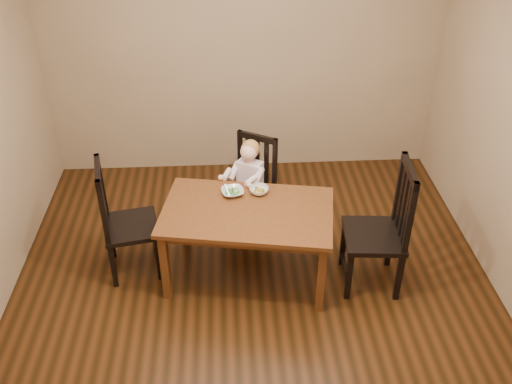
{
  "coord_description": "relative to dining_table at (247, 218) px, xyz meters",
  "views": [
    {
      "loc": [
        -0.18,
        -3.48,
        3.32
      ],
      "look_at": [
        0.03,
        0.25,
        0.8
      ],
      "focal_mm": 40.0,
      "sensor_mm": 36.0,
      "label": 1
    }
  ],
  "objects": [
    {
      "name": "chair_right",
      "position": [
        1.06,
        -0.14,
        -0.06
      ],
      "size": [
        0.5,
        0.52,
        1.13
      ],
      "rotation": [
        0.0,
        0.0,
        1.49
      ],
      "color": "black",
      "rests_on": "room"
    },
    {
      "name": "chair_left",
      "position": [
        -1.01,
        0.14,
        -0.1
      ],
      "size": [
        0.51,
        0.52,
        1.05
      ],
      "rotation": [
        0.0,
        0.0,
        -1.38
      ],
      "color": "black",
      "rests_on": "room"
    },
    {
      "name": "chair_child",
      "position": [
        0.07,
        0.66,
        -0.15
      ],
      "size": [
        0.54,
        0.53,
        0.94
      ],
      "rotation": [
        0.0,
        0.0,
        2.63
      ],
      "color": "black",
      "rests_on": "room"
    },
    {
      "name": "toddler",
      "position": [
        0.04,
        0.62,
        -0.02
      ],
      "size": [
        0.43,
        0.45,
        0.49
      ],
      "primitive_type": null,
      "rotation": [
        0.0,
        0.0,
        2.63
      ],
      "color": "silver",
      "rests_on": "chair_child"
    },
    {
      "name": "dining_table",
      "position": [
        0.0,
        0.0,
        0.0
      ],
      "size": [
        1.47,
        1.03,
        0.67
      ],
      "rotation": [
        0.0,
        0.0,
        -0.17
      ],
      "color": "#522213",
      "rests_on": "room"
    },
    {
      "name": "bowl_veg",
      "position": [
        0.11,
        0.24,
        0.1
      ],
      "size": [
        0.18,
        0.18,
        0.05
      ],
      "primitive_type": "imported",
      "rotation": [
        0.0,
        0.0,
        -0.1
      ],
      "color": "silver",
      "rests_on": "dining_table"
    },
    {
      "name": "fork",
      "position": [
        -0.15,
        0.22,
        0.12
      ],
      "size": [
        0.04,
        0.11,
        0.04
      ],
      "rotation": [
        0.0,
        0.0,
        0.27
      ],
      "color": "silver",
      "rests_on": "bowl_peas"
    },
    {
      "name": "bowl_peas",
      "position": [
        -0.11,
        0.23,
        0.1
      ],
      "size": [
        0.21,
        0.21,
        0.04
      ],
      "primitive_type": "imported",
      "rotation": [
        0.0,
        0.0,
        0.21
      ],
      "color": "silver",
      "rests_on": "dining_table"
    },
    {
      "name": "room",
      "position": [
        0.04,
        -0.18,
        0.75
      ],
      "size": [
        4.01,
        4.01,
        2.71
      ],
      "color": "#41220D",
      "rests_on": "ground"
    }
  ]
}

